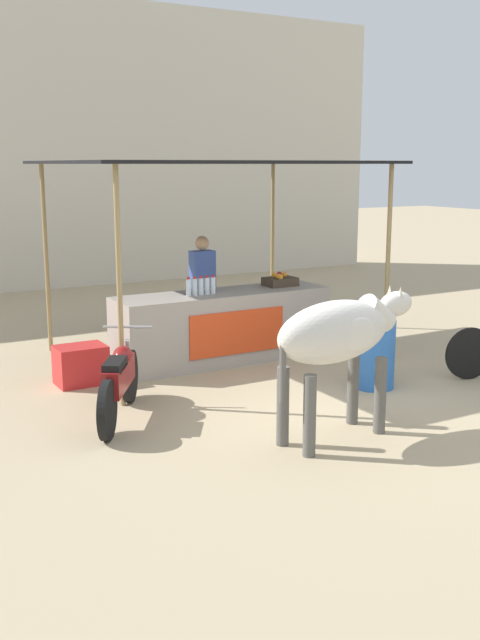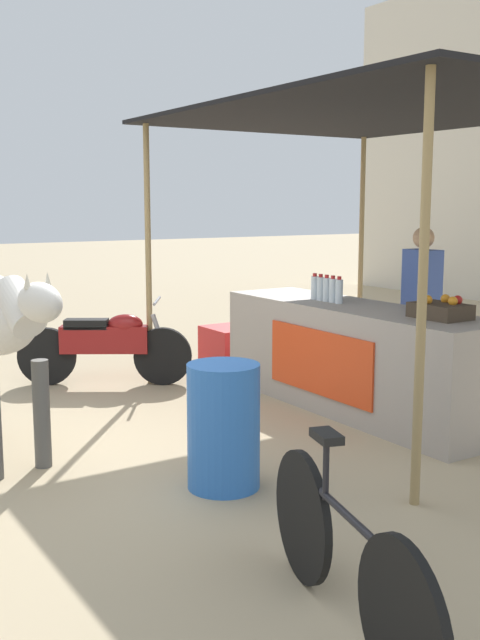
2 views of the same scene
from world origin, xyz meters
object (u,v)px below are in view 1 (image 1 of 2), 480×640
object	(u,v)px
water_barrel	(375,354)
fruit_crate	(280,281)
stall_counter	(223,327)
cooler_box	(81,365)
cow	(340,335)
motorcycle_parked	(119,379)
vendor_behind_counter	(203,291)

from	to	relation	value
water_barrel	fruit_crate	bearing A→B (deg)	91.12
stall_counter	fruit_crate	xyz separation A→B (m)	(0.96, 0.05, 0.55)
fruit_crate	cooler_box	bearing A→B (deg)	-177.10
cooler_box	cow	world-z (taller)	cow
water_barrel	motorcycle_parked	size ratio (longest dim) A/B	0.53
vendor_behind_counter	motorcycle_parked	world-z (taller)	vendor_behind_counter
cooler_box	cow	distance (m)	3.53
water_barrel	vendor_behind_counter	bearing A→B (deg)	108.42
vendor_behind_counter	water_barrel	world-z (taller)	vendor_behind_counter
vendor_behind_counter	water_barrel	bearing A→B (deg)	-71.58
motorcycle_parked	fruit_crate	bearing A→B (deg)	27.77
stall_counter	fruit_crate	bearing A→B (deg)	3.26
vendor_behind_counter	cooler_box	world-z (taller)	vendor_behind_counter
stall_counter	water_barrel	size ratio (longest dim) A/B	3.59
stall_counter	cooler_box	distance (m)	2.05
cooler_box	vendor_behind_counter	bearing A→B (deg)	21.92
motorcycle_parked	water_barrel	bearing A→B (deg)	-8.43
cow	motorcycle_parked	distance (m)	2.38
stall_counter	vendor_behind_counter	size ratio (longest dim) A/B	1.82
water_barrel	cow	bearing A→B (deg)	-141.10
stall_counter	motorcycle_parked	bearing A→B (deg)	-143.39
stall_counter	vendor_behind_counter	world-z (taller)	vendor_behind_counter
motorcycle_parked	vendor_behind_counter	bearing A→B (deg)	46.80
water_barrel	stall_counter	bearing A→B (deg)	116.49
fruit_crate	motorcycle_parked	bearing A→B (deg)	-152.23
fruit_crate	cow	xyz separation A→B (m)	(-1.38, -3.19, 0.00)
water_barrel	motorcycle_parked	xyz separation A→B (m)	(-3.07, 0.45, 0.01)
fruit_crate	vendor_behind_counter	bearing A→B (deg)	141.42
fruit_crate	cooler_box	xyz separation A→B (m)	(-2.99, -0.15, -0.79)
vendor_behind_counter	water_barrel	size ratio (longest dim) A/B	1.98
stall_counter	cooler_box	bearing A→B (deg)	-177.26
motorcycle_parked	stall_counter	bearing A→B (deg)	36.61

